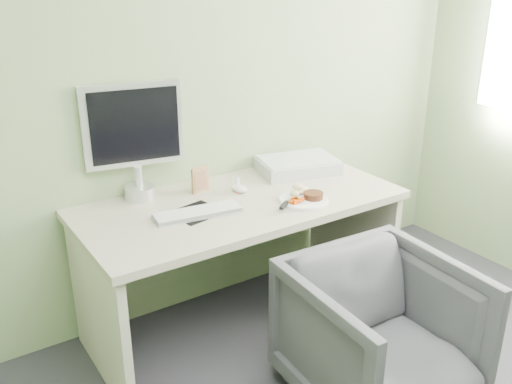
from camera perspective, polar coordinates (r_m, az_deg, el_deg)
wall_back at (r=2.96m, az=-5.60°, el=12.71°), size 3.50×0.00×3.50m
desk at (r=2.90m, az=-1.51°, el=-4.15°), size 1.60×0.75×0.73m
plate at (r=2.81m, az=4.77°, el=-0.82°), size 0.24×0.24×0.01m
steak at (r=2.82m, az=5.76°, el=-0.35°), size 0.12×0.12×0.03m
potato_pile at (r=2.86m, az=4.41°, el=0.35°), size 0.13×0.11×0.06m
carrot_heap at (r=2.76m, az=3.97°, el=-0.71°), size 0.06×0.05×0.04m
steak_knife at (r=2.73m, az=3.06°, el=-1.08°), size 0.19×0.14×0.02m
mousepad at (r=2.69m, az=-5.99°, el=-2.05°), size 0.26×0.24×0.00m
keyboard at (r=2.66m, az=-5.84°, el=-2.03°), size 0.42×0.17×0.02m
computer_mouse at (r=2.92m, az=-1.67°, el=0.34°), size 0.07×0.11×0.04m
photo_frame at (r=2.91m, az=-5.61°, el=1.25°), size 0.11×0.04×0.13m
eyedrop_bottle at (r=2.97m, az=-1.89°, el=1.04°), size 0.02×0.02×0.07m
scanner at (r=3.21m, az=4.20°, el=2.63°), size 0.48×0.38×0.07m
monitor at (r=2.81m, az=-12.15°, el=5.61°), size 0.48×0.16×0.57m
desk_chair at (r=2.59m, az=12.34°, el=-13.84°), size 0.74×0.75×0.65m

